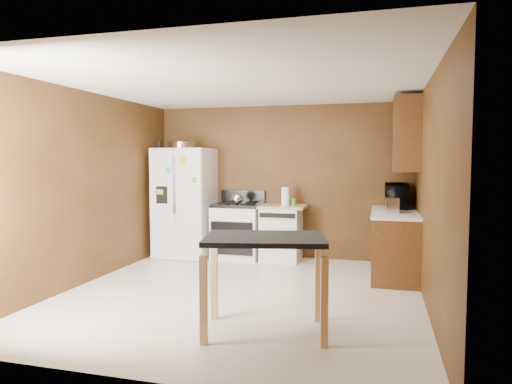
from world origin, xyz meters
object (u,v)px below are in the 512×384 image
at_px(gas_range, 238,230).
at_px(island, 265,252).
at_px(kettle, 237,199).
at_px(toaster, 392,205).
at_px(microwave, 397,197).
at_px(pen_cup, 159,145).
at_px(roasting_pan, 183,145).
at_px(green_canister, 293,202).
at_px(refrigerator, 185,202).
at_px(dishwasher, 281,232).
at_px(paper_towel, 285,197).

height_order(gas_range, island, gas_range).
height_order(kettle, gas_range, gas_range).
bearing_deg(toaster, microwave, 80.08).
relative_size(kettle, island, 0.15).
xyz_separation_m(pen_cup, kettle, (1.37, -0.04, -0.87)).
bearing_deg(roasting_pan, microwave, 0.38).
distance_m(roasting_pan, gas_range, 1.67).
distance_m(green_canister, refrigerator, 1.82).
height_order(green_canister, gas_range, gas_range).
relative_size(toaster, gas_range, 0.25).
bearing_deg(dishwasher, pen_cup, -175.87).
distance_m(toaster, refrigerator, 3.36).
bearing_deg(refrigerator, pen_cup, -171.49).
relative_size(kettle, gas_range, 0.17).
xyz_separation_m(roasting_pan, gas_range, (0.92, 0.07, -1.39)).
relative_size(kettle, paper_towel, 0.63).
bearing_deg(pen_cup, dishwasher, 4.13).
distance_m(microwave, dishwasher, 1.86).
height_order(roasting_pan, refrigerator, roasting_pan).
distance_m(dishwasher, island, 3.10).
xyz_separation_m(microwave, gas_range, (-2.47, 0.05, -0.60)).
distance_m(paper_towel, dishwasher, 0.59).
relative_size(green_canister, dishwasher, 0.12).
bearing_deg(island, roasting_pan, 125.97).
height_order(green_canister, refrigerator, refrigerator).
height_order(kettle, paper_towel, paper_towel).
bearing_deg(island, gas_range, 111.92).
xyz_separation_m(kettle, gas_range, (-0.04, 0.16, -0.53)).
bearing_deg(roasting_pan, paper_towel, 0.54).
distance_m(toaster, gas_range, 2.54).
height_order(roasting_pan, toaster, roasting_pan).
distance_m(microwave, gas_range, 2.54).
bearing_deg(refrigerator, dishwasher, 2.99).
bearing_deg(kettle, dishwasher, 15.36).
distance_m(roasting_pan, paper_towel, 1.91).
bearing_deg(refrigerator, roasting_pan, -136.28).
xyz_separation_m(pen_cup, island, (2.55, -2.90, -1.11)).
relative_size(roasting_pan, pen_cup, 3.24).
height_order(toaster, gas_range, toaster).
xyz_separation_m(paper_towel, dishwasher, (-0.08, 0.08, -0.58)).
bearing_deg(refrigerator, toaster, -10.54).
xyz_separation_m(pen_cup, toaster, (3.73, -0.55, -0.86)).
relative_size(paper_towel, green_canister, 2.77).
bearing_deg(island, kettle, 112.42).
xyz_separation_m(roasting_pan, toaster, (3.32, -0.60, -0.85)).
bearing_deg(pen_cup, paper_towel, 1.80).
bearing_deg(dishwasher, green_canister, 8.44).
xyz_separation_m(microwave, island, (-1.26, -2.97, -0.31)).
height_order(pen_cup, kettle, pen_cup).
height_order(pen_cup, dishwasher, pen_cup).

